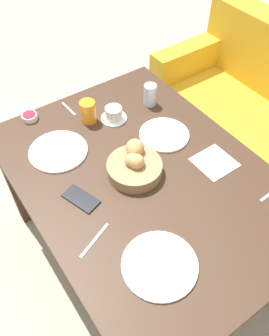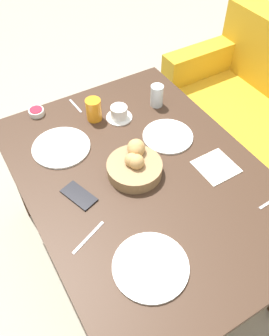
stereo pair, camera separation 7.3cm
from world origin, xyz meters
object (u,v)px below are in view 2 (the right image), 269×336
object	(u,v)px
spoon_coffee	(76,106)
juice_glass	(94,110)
plate_near_left	(61,147)
napkin	(216,167)
water_tumbler	(157,96)
fork_silver	(88,237)
cell_phone	(79,195)
jam_bowl_berry	(36,112)
coffee_cup	(119,113)
plate_far_center	(168,136)
bread_basket	(135,164)
plate_near_right	(151,266)

from	to	relation	value
spoon_coffee	juice_glass	bearing A→B (deg)	16.66
plate_near_left	napkin	size ratio (longest dim) A/B	1.60
water_tumbler	fork_silver	bearing A→B (deg)	-50.53
cell_phone	napkin	bearing A→B (deg)	74.68
jam_bowl_berry	napkin	xyz separation A→B (m)	(0.73, 0.55, -0.01)
water_tumbler	coffee_cup	size ratio (longest dim) A/B	0.88
water_tumbler	napkin	size ratio (longest dim) A/B	0.69
coffee_cup	cell_phone	distance (m)	0.51
coffee_cup	napkin	xyz separation A→B (m)	(0.50, 0.20, -0.03)
plate_far_center	spoon_coffee	xyz separation A→B (m)	(-0.43, -0.28, -0.00)
plate_near_left	spoon_coffee	xyz separation A→B (m)	(-0.24, 0.18, -0.00)
plate_near_left	fork_silver	bearing A→B (deg)	-11.24
coffee_cup	fork_silver	size ratio (longest dim) A/B	0.82
juice_glass	coffee_cup	distance (m)	0.12
bread_basket	spoon_coffee	size ratio (longest dim) A/B	1.89
plate_far_center	coffee_cup	xyz separation A→B (m)	(-0.24, -0.13, 0.02)
jam_bowl_berry	fork_silver	xyz separation A→B (m)	(0.77, -0.08, -0.01)
plate_near_left	plate_far_center	xyz separation A→B (m)	(0.19, 0.46, 0.00)
coffee_cup	bread_basket	bearing A→B (deg)	-18.08
napkin	coffee_cup	bearing A→B (deg)	-157.83
plate_near_left	plate_near_right	world-z (taller)	same
bread_basket	water_tumbler	world-z (taller)	bread_basket
fork_silver	napkin	size ratio (longest dim) A/B	0.95
juice_glass	napkin	bearing A→B (deg)	29.15
plate_near_right	fork_silver	xyz separation A→B (m)	(-0.22, -0.14, -0.00)
plate_far_center	napkin	size ratio (longest dim) A/B	1.43
water_tumbler	fork_silver	world-z (taller)	water_tumbler
fork_silver	jam_bowl_berry	bearing A→B (deg)	173.75
plate_far_center	water_tumbler	distance (m)	0.25
bread_basket	napkin	bearing A→B (deg)	62.62
coffee_cup	spoon_coffee	xyz separation A→B (m)	(-0.20, -0.15, -0.03)
bread_basket	spoon_coffee	bearing A→B (deg)	-175.90
plate_near_right	napkin	xyz separation A→B (m)	(-0.25, 0.50, -0.00)
jam_bowl_berry	cell_phone	world-z (taller)	jam_bowl_berry
juice_glass	cell_phone	size ratio (longest dim) A/B	0.67
plate_near_right	water_tumbler	size ratio (longest dim) A/B	2.36
coffee_cup	spoon_coffee	world-z (taller)	coffee_cup
fork_silver	plate_near_right	bearing A→B (deg)	32.01
juice_glass	bread_basket	bearing A→B (deg)	-0.41
fork_silver	water_tumbler	bearing A→B (deg)	129.47
plate_near_left	juice_glass	xyz separation A→B (m)	(-0.11, 0.22, 0.05)
cell_phone	spoon_coffee	bearing A→B (deg)	157.04
fork_silver	bread_basket	bearing A→B (deg)	121.90
juice_glass	coffee_cup	xyz separation A→B (m)	(0.06, 0.11, -0.03)
coffee_cup	napkin	size ratio (longest dim) A/B	0.78
water_tumbler	coffee_cup	xyz separation A→B (m)	(-0.01, -0.21, -0.03)
plate_near_right	jam_bowl_berry	world-z (taller)	jam_bowl_berry
plate_near_left	cell_phone	xyz separation A→B (m)	(0.29, -0.05, -0.00)
plate_near_right	coffee_cup	size ratio (longest dim) A/B	2.08
plate_far_center	fork_silver	size ratio (longest dim) A/B	1.50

